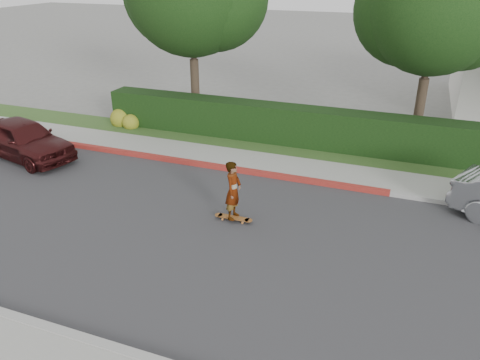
{
  "coord_description": "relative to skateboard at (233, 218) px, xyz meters",
  "views": [
    {
      "loc": [
        1.22,
        -9.17,
        6.35
      ],
      "look_at": [
        -2.83,
        1.54,
        1.0
      ],
      "focal_mm": 35.0,
      "sensor_mm": 36.0,
      "label": 1
    }
  ],
  "objects": [
    {
      "name": "ground",
      "position": [
        2.83,
        -1.04,
        -0.09
      ],
      "size": [
        120.0,
        120.0,
        0.0
      ],
      "primitive_type": "plane",
      "color": "slate",
      "rests_on": "ground"
    },
    {
      "name": "road",
      "position": [
        2.83,
        -1.04,
        -0.09
      ],
      "size": [
        60.0,
        8.0,
        0.01
      ],
      "primitive_type": "cube",
      "color": "#2D2D30",
      "rests_on": "ground"
    },
    {
      "name": "curb_far",
      "position": [
        2.83,
        3.06,
        -0.02
      ],
      "size": [
        60.0,
        0.2,
        0.15
      ],
      "primitive_type": "cube",
      "color": "#9E9E99",
      "rests_on": "ground"
    },
    {
      "name": "curb_red_section",
      "position": [
        -2.17,
        3.06,
        -0.02
      ],
      "size": [
        12.0,
        0.21,
        0.15
      ],
      "primitive_type": "cube",
      "color": "maroon",
      "rests_on": "ground"
    },
    {
      "name": "sidewalk_far",
      "position": [
        2.83,
        3.96,
        -0.03
      ],
      "size": [
        60.0,
        1.6,
        0.12
      ],
      "primitive_type": "cube",
      "color": "gray",
      "rests_on": "ground"
    },
    {
      "name": "planting_strip",
      "position": [
        2.83,
        5.56,
        -0.04
      ],
      "size": [
        60.0,
        1.6,
        0.1
      ],
      "primitive_type": "cube",
      "color": "#2D4C1E",
      "rests_on": "ground"
    },
    {
      "name": "hedge",
      "position": [
        -0.17,
        6.16,
        0.66
      ],
      "size": [
        15.0,
        1.0,
        1.5
      ],
      "primitive_type": "cube",
      "color": "black",
      "rests_on": "ground"
    },
    {
      "name": "flowering_shrub",
      "position": [
        -7.18,
        5.7,
        0.24
      ],
      "size": [
        1.4,
        1.0,
        0.9
      ],
      "color": "#2D4C19",
      "rests_on": "ground"
    },
    {
      "name": "tree_center",
      "position": [
        4.32,
        8.15,
        4.81
      ],
      "size": [
        5.66,
        4.84,
        7.44
      ],
      "color": "#33261C",
      "rests_on": "ground"
    },
    {
      "name": "skateboard",
      "position": [
        0.0,
        0.0,
        0.0
      ],
      "size": [
        1.07,
        0.23,
        0.1
      ],
      "rotation": [
        0.0,
        0.0,
        0.02
      ],
      "color": "orange",
      "rests_on": "ground"
    },
    {
      "name": "skateboarder",
      "position": [
        0.0,
        0.0,
        0.82
      ],
      "size": [
        0.4,
        0.6,
        1.62
      ],
      "primitive_type": "imported",
      "rotation": [
        0.0,
        0.0,
        1.56
      ],
      "color": "white",
      "rests_on": "skateboard"
    },
    {
      "name": "car_maroon",
      "position": [
        -8.54,
        1.58,
        0.61
      ],
      "size": [
        4.41,
        2.55,
        1.41
      ],
      "primitive_type": "imported",
      "rotation": [
        0.0,
        0.0,
        1.34
      ],
      "color": "#3E1314",
      "rests_on": "ground"
    }
  ]
}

